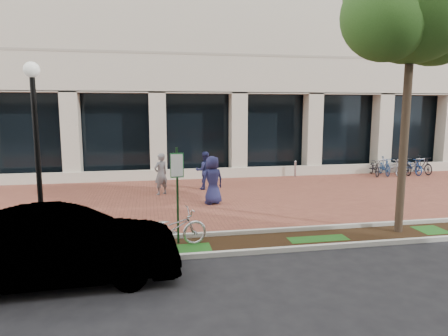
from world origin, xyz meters
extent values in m
plane|color=black|center=(0.00, 0.00, 0.00)|extent=(120.00, 120.00, 0.00)
cube|color=brown|center=(0.00, 0.00, 0.01)|extent=(40.00, 9.00, 0.01)
cube|color=black|center=(0.00, -5.25, 0.01)|extent=(40.00, 1.50, 0.01)
cube|color=#B7B7AD|center=(0.00, -4.50, 0.06)|extent=(40.00, 0.12, 0.12)
cube|color=#B7B7AD|center=(0.00, -6.00, 0.06)|extent=(40.00, 0.12, 0.12)
cube|color=black|center=(0.00, 5.60, 2.10)|extent=(40.00, 0.15, 4.20)
cube|color=#BFB7A3|center=(0.00, 4.50, 0.25)|extent=(40.00, 0.25, 0.50)
cube|color=#BFB7A3|center=(0.00, 4.90, 2.10)|extent=(0.80, 0.80, 4.20)
cube|color=#163C1C|center=(-1.78, -4.91, 1.24)|extent=(0.05, 0.05, 2.48)
cube|color=#19652B|center=(-1.78, -4.94, 2.03)|extent=(0.34, 0.02, 0.62)
cube|color=white|center=(-1.78, -4.95, 2.03)|extent=(0.30, 0.01, 0.56)
cylinder|color=black|center=(-5.01, -4.93, 0.15)|extent=(0.28, 0.28, 0.30)
cylinder|color=black|center=(-5.01, -4.93, 2.08)|extent=(0.12, 0.12, 4.15)
sphere|color=silver|center=(-5.01, -4.93, 4.30)|extent=(0.36, 0.36, 0.36)
cylinder|color=#443526|center=(4.37, -5.08, 2.30)|extent=(0.22, 0.22, 4.59)
sphere|color=#224B17|center=(5.35, -4.72, 5.83)|extent=(2.49, 2.49, 2.49)
sphere|color=#224B17|center=(3.48, -5.34, 5.75)|extent=(2.31, 2.31, 2.31)
imported|color=silver|center=(-1.97, -5.18, 0.48)|extent=(1.94, 1.07, 0.97)
imported|color=slate|center=(-2.01, 1.11, 0.84)|extent=(0.73, 0.67, 1.68)
imported|color=navy|center=(-0.14, 1.88, 0.81)|extent=(0.83, 0.66, 1.62)
imported|color=#1C1E47|center=(-0.23, -0.84, 0.88)|extent=(1.00, 0.84, 1.75)
cylinder|color=#B0B0B5|center=(4.76, 4.00, 0.37)|extent=(0.11, 0.11, 0.75)
sphere|color=#B0B0B5|center=(4.76, 4.00, 0.80)|extent=(0.12, 0.12, 0.12)
imported|color=black|center=(8.98, 3.73, 0.43)|extent=(0.99, 1.73, 0.86)
imported|color=navy|center=(9.53, 3.73, 0.48)|extent=(0.78, 1.65, 0.96)
imported|color=#BBBBC0|center=(10.08, 3.73, 0.43)|extent=(0.83, 1.71, 0.86)
imported|color=black|center=(10.63, 3.73, 0.48)|extent=(0.63, 1.63, 0.96)
imported|color=navy|center=(11.18, 3.73, 0.43)|extent=(0.67, 1.67, 0.86)
imported|color=black|center=(11.73, 3.73, 0.48)|extent=(0.46, 1.60, 0.96)
cylinder|color=#B0B0B5|center=(10.35, 3.73, 0.40)|extent=(0.04, 0.04, 0.80)
imported|color=#B7B7BC|center=(-4.19, -6.82, 0.75)|extent=(4.59, 1.77, 1.49)
camera|label=1|loc=(-2.47, -14.80, 3.43)|focal=32.00mm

